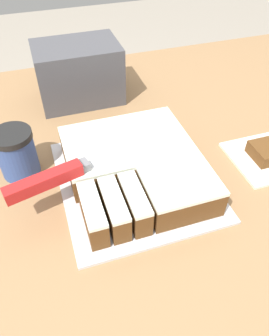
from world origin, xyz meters
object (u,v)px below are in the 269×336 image
cake_board (134,180)px  storage_box (79,73)px  coffee_cup (16,153)px  knife (61,174)px  brownie (267,151)px  cake (135,166)px

cake_board → storage_box: size_ratio=1.53×
coffee_cup → knife: bearing=-56.8°
coffee_cup → storage_box: (0.16, 0.23, 0.02)m
brownie → storage_box: 0.46m
coffee_cup → cake_board: bearing=-25.0°
storage_box → coffee_cup: bearing=-125.5°
knife → coffee_cup: bearing=108.9°
cake → storage_box: storage_box is taller
knife → brownie: bearing=-15.6°
cake_board → coffee_cup: 0.22m
cake_board → brownie: bearing=-4.7°
cake → storage_box: (-0.04, 0.32, 0.03)m
cake_board → storage_box: 0.33m
coffee_cup → brownie: (0.47, -0.11, -0.03)m
storage_box → brownie: bearing=-48.4°
brownie → cake_board: bearing=175.3°
knife → brownie: (0.40, -0.01, -0.05)m
cake → knife: knife is taller
cake_board → cake: size_ratio=1.16×
cake_board → brownie: size_ratio=4.96×
brownie → cake: bearing=174.6°
brownie → knife: bearing=178.7°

